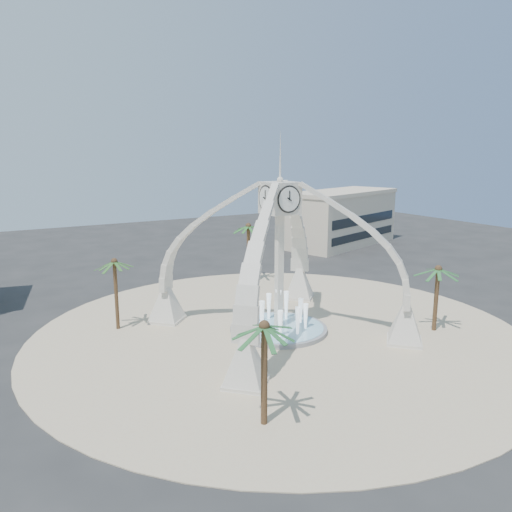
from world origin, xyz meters
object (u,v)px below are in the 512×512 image
clock_tower (279,255)px  palm_east (438,270)px  fountain (279,328)px  palm_south (264,327)px  palm_west (114,263)px  palm_north (248,227)px

clock_tower → palm_east: clock_tower is taller
fountain → palm_south: 15.34m
palm_west → palm_north: bearing=24.8°
palm_north → palm_west: bearing=-155.2°
palm_north → palm_south: bearing=-117.9°
palm_west → palm_south: size_ratio=1.01×
fountain → palm_east: 13.84m
clock_tower → palm_west: clock_tower is taller
palm_east → fountain: bearing=150.7°
fountain → palm_north: palm_north is taller
palm_north → palm_south: (-14.17, -26.76, -0.79)m
fountain → palm_west: palm_west is taller
palm_east → clock_tower: bearing=150.7°
clock_tower → palm_north: 16.17m
clock_tower → palm_south: bearing=-126.1°
palm_east → palm_south: bearing=-165.0°
palm_north → clock_tower: bearing=-110.6°
palm_west → palm_south: 19.12m
fountain → palm_east: (11.28, -6.34, 4.92)m
palm_east → palm_west: size_ratio=0.93×
fountain → palm_west: 14.51m
palm_south → palm_west: bearing=98.6°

